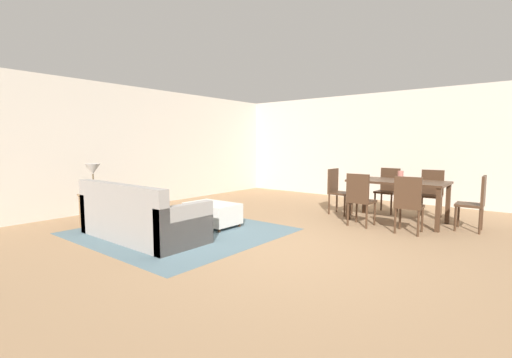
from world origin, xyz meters
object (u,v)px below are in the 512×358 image
at_px(couch, 140,220).
at_px(dining_chair_head_west, 337,188).
at_px(dining_chair_near_right, 408,202).
at_px(side_table, 94,201).
at_px(dining_chair_far_left, 388,187).
at_px(vase_centerpiece, 400,176).
at_px(dining_chair_head_east, 476,200).
at_px(dining_table, 398,185).
at_px(ottoman_table, 212,213).
at_px(dining_chair_far_right, 431,191).
at_px(table_lamp, 93,170).
at_px(dining_chair_near_left, 360,197).

height_order(couch, dining_chair_head_west, dining_chair_head_west).
bearing_deg(dining_chair_head_west, dining_chair_near_right, -26.73).
relative_size(side_table, dining_chair_far_left, 0.61).
distance_m(side_table, dining_chair_head_west, 4.60).
bearing_deg(vase_centerpiece, dining_chair_head_east, 3.10).
bearing_deg(dining_table, couch, -126.24).
relative_size(couch, dining_chair_head_west, 2.27).
relative_size(dining_chair_near_right, vase_centerpiece, 5.09).
height_order(ottoman_table, dining_chair_head_east, dining_chair_head_east).
bearing_deg(side_table, dining_chair_far_right, 45.34).
bearing_deg(table_lamp, dining_chair_near_right, 32.61).
bearing_deg(dining_chair_head_west, dining_chair_head_east, 0.96).
xyz_separation_m(ottoman_table, side_table, (-1.62, -1.27, 0.21)).
distance_m(ottoman_table, table_lamp, 2.19).
bearing_deg(dining_chair_far_left, dining_chair_near_right, -62.40).
bearing_deg(dining_chair_far_right, dining_chair_far_left, 179.48).
distance_m(side_table, dining_chair_far_left, 5.72).
bearing_deg(dining_chair_far_left, dining_chair_head_west, -132.90).
distance_m(dining_chair_near_left, dining_chair_head_east, 1.82).
height_order(table_lamp, vase_centerpiece, table_lamp).
distance_m(couch, dining_chair_near_right, 4.17).
bearing_deg(dining_chair_near_right, couch, -137.68).
relative_size(couch, ottoman_table, 2.30).
height_order(dining_chair_near_right, dining_chair_head_west, same).
distance_m(side_table, dining_chair_far_right, 6.26).
distance_m(couch, dining_chair_head_east, 5.34).
height_order(dining_table, dining_chair_near_right, dining_chair_near_right).
distance_m(table_lamp, dining_chair_near_right, 5.27).
bearing_deg(dining_chair_far_right, vase_centerpiece, -112.50).
xyz_separation_m(side_table, vase_centerpiece, (4.06, 3.62, 0.41)).
bearing_deg(ottoman_table, couch, -102.34).
xyz_separation_m(dining_table, dining_chair_head_west, (-1.19, -0.01, -0.15)).
bearing_deg(dining_chair_near_left, dining_chair_head_west, 135.40).
relative_size(couch, dining_chair_near_right, 2.27).
relative_size(ottoman_table, dining_chair_head_east, 0.99).
height_order(dining_chair_near_right, dining_chair_far_right, same).
height_order(dining_chair_far_left, dining_chair_far_right, same).
bearing_deg(dining_chair_far_left, couch, -116.66).
distance_m(dining_chair_near_right, dining_chair_head_west, 1.81).
relative_size(side_table, dining_chair_near_right, 0.61).
distance_m(side_table, dining_chair_near_right, 5.25).
relative_size(couch, side_table, 3.73).
xyz_separation_m(couch, dining_chair_near_right, (3.08, 2.80, 0.23)).
bearing_deg(dining_chair_far_right, dining_chair_head_west, -152.96).
distance_m(dining_table, dining_chair_far_right, 0.91).
bearing_deg(dining_chair_head_west, table_lamp, -127.67).
height_order(dining_table, dining_chair_head_west, dining_chair_head_west).
height_order(side_table, dining_chair_head_east, dining_chair_head_east).
relative_size(ottoman_table, dining_chair_head_west, 0.99).
xyz_separation_m(couch, dining_chair_head_west, (1.47, 3.62, 0.23)).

